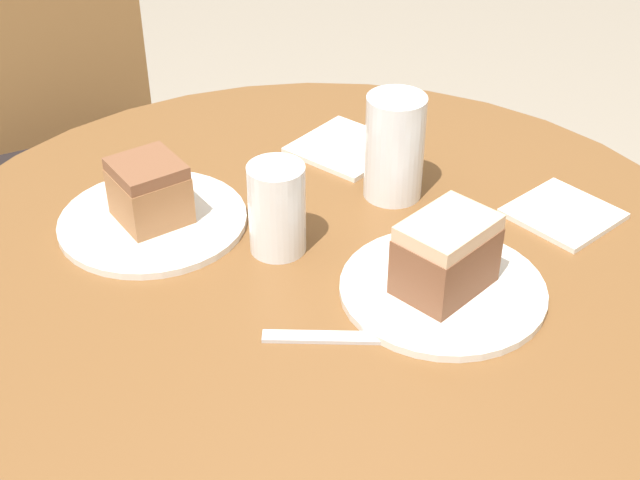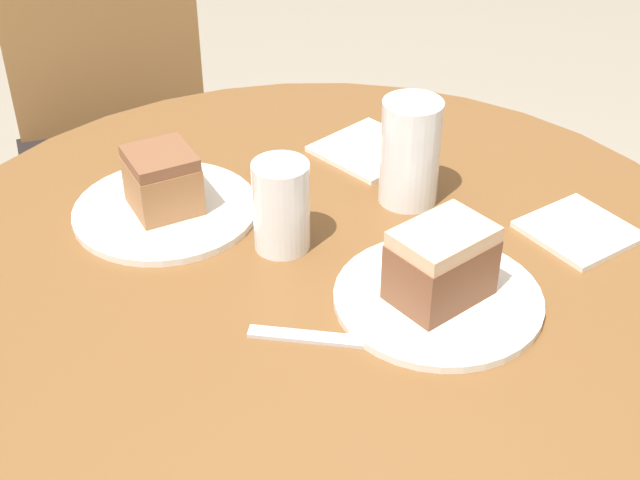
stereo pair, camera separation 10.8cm
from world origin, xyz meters
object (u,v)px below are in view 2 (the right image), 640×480
object	(u,v)px
cake_slice_far	(162,180)
glass_lemonade	(281,210)
plate_far	(166,210)
chair	(124,143)
cake_slice_near	(441,264)
plate_near	(438,298)
glass_water	(410,158)

from	to	relation	value
cake_slice_far	glass_lemonade	bearing A→B (deg)	-54.44
cake_slice_far	glass_lemonade	distance (m)	0.18
plate_far	cake_slice_far	distance (m)	0.05
chair	glass_lemonade	xyz separation A→B (m)	(-0.03, -0.81, 0.30)
cake_slice_near	glass_lemonade	world-z (taller)	glass_lemonade
plate_near	cake_slice_far	world-z (taller)	cake_slice_far
plate_near	cake_slice_near	world-z (taller)	cake_slice_near
plate_near	glass_lemonade	bearing A→B (deg)	119.18
plate_near	cake_slice_far	xyz separation A→B (m)	(-0.21, 0.34, 0.05)
chair	plate_near	world-z (taller)	chair
plate_far	glass_water	xyz separation A→B (m)	(0.31, -0.13, 0.06)
chair	glass_water	bearing A→B (deg)	-68.38
chair	cake_slice_near	world-z (taller)	chair
cake_slice_near	glass_water	xyz separation A→B (m)	(0.10, 0.21, 0.01)
plate_far	cake_slice_far	bearing A→B (deg)	0.00
plate_far	glass_lemonade	size ratio (longest dim) A/B	2.08
plate_far	glass_water	distance (m)	0.34
plate_far	cake_slice_near	size ratio (longest dim) A/B	2.01
glass_water	cake_slice_near	bearing A→B (deg)	-114.64
glass_lemonade	glass_water	bearing A→B (deg)	4.37
chair	plate_far	size ratio (longest dim) A/B	3.77
plate_far	cake_slice_far	world-z (taller)	cake_slice_far
plate_near	cake_slice_near	bearing A→B (deg)	-90.00
plate_far	glass_water	world-z (taller)	glass_water
cake_slice_near	glass_water	distance (m)	0.23
plate_near	plate_far	bearing A→B (deg)	122.03
glass_water	plate_near	bearing A→B (deg)	-114.64
plate_near	cake_slice_near	distance (m)	0.05
cake_slice_far	plate_far	bearing A→B (deg)	180.00
glass_water	cake_slice_far	bearing A→B (deg)	157.12
plate_far	cake_slice_near	distance (m)	0.40
plate_near	cake_slice_far	bearing A→B (deg)	122.03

